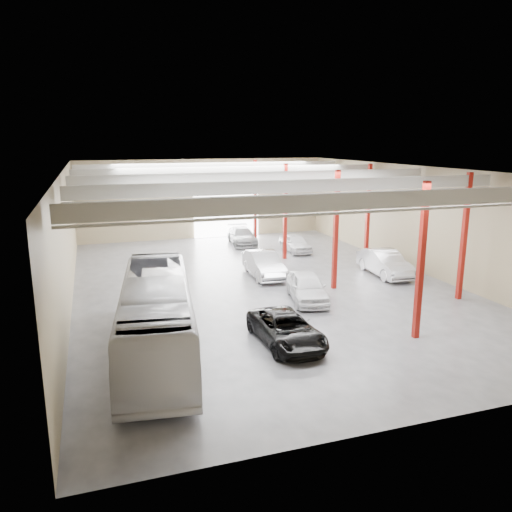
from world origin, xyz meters
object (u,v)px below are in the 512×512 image
car_right_near (385,263)px  car_right_far (295,243)px  car_row_b (264,264)px  coach_bus (157,316)px  car_row_c (242,236)px  black_sedan (286,329)px  car_row_a (307,287)px

car_right_near → car_right_far: car_right_near is taller
car_row_b → coach_bus: bearing=-126.9°
coach_bus → car_row_c: coach_bus is taller
black_sedan → car_row_a: size_ratio=1.08×
coach_bus → car_row_a: coach_bus is taller
black_sedan → car_row_b: size_ratio=0.99×
car_row_b → car_right_near: size_ratio=0.99×
car_row_a → car_row_c: size_ratio=0.93×
car_row_c → car_right_far: car_row_c is taller
car_row_a → car_row_c: (1.00, 15.66, -0.06)m
car_row_a → car_row_b: 5.47m
car_row_c → car_right_far: (3.19, -3.98, -0.02)m
car_row_c → car_right_near: (5.99, -12.41, 0.12)m
car_row_a → car_right_far: size_ratio=1.13×
car_row_b → car_right_far: 7.88m
black_sedan → car_row_b: car_row_b is taller
car_right_near → car_right_far: bearing=112.1°
car_right_near → car_row_c: bearing=119.5°
coach_bus → car_right_far: 20.59m
black_sedan → car_right_near: car_right_near is taller
coach_bus → car_right_near: 17.46m
black_sedan → car_row_b: bearing=74.3°
car_row_c → car_right_near: car_right_near is taller
black_sedan → car_row_c: car_row_c is taller
car_row_b → car_right_far: (4.81, 6.24, -0.13)m
car_row_a → car_right_far: bearing=82.7°
coach_bus → car_right_far: coach_bus is taller
car_right_near → black_sedan: bearing=-136.9°
coach_bus → car_row_b: coach_bus is taller
coach_bus → car_row_b: size_ratio=2.35×
coach_bus → black_sedan: bearing=-1.5°
car_right_far → car_right_near: bearing=-70.5°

